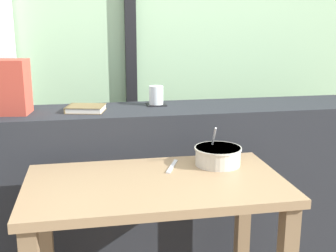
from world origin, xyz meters
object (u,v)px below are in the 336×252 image
(breakfast_table, at_px, (156,211))
(closed_book, at_px, (85,108))
(fork_utensil, at_px, (172,166))
(juice_glass, at_px, (156,96))
(soup_bowl, at_px, (218,156))
(coaster_square, at_px, (156,105))

(breakfast_table, xyz_separation_m, closed_book, (-0.26, 0.56, 0.31))
(fork_utensil, bearing_deg, juice_glass, 111.53)
(soup_bowl, bearing_deg, coaster_square, 110.09)
(breakfast_table, xyz_separation_m, juice_glass, (0.11, 0.66, 0.35))
(juice_glass, bearing_deg, soup_bowl, -69.91)
(breakfast_table, bearing_deg, soup_bowl, 25.60)
(coaster_square, relative_size, juice_glass, 1.03)
(breakfast_table, xyz_separation_m, coaster_square, (0.11, 0.66, 0.30))
(closed_book, relative_size, fork_utensil, 1.23)
(breakfast_table, distance_m, soup_bowl, 0.37)
(coaster_square, height_order, juice_glass, juice_glass)
(juice_glass, distance_m, soup_bowl, 0.58)
(breakfast_table, distance_m, juice_glass, 0.75)
(breakfast_table, height_order, coaster_square, coaster_square)
(juice_glass, xyz_separation_m, fork_utensil, (-0.01, -0.51, -0.22))
(breakfast_table, distance_m, coaster_square, 0.73)
(breakfast_table, relative_size, closed_book, 4.87)
(coaster_square, xyz_separation_m, fork_utensil, (-0.01, -0.51, -0.17))
(breakfast_table, bearing_deg, fork_utensil, 57.24)
(juice_glass, relative_size, fork_utensil, 0.57)
(coaster_square, height_order, closed_book, closed_book)
(breakfast_table, relative_size, juice_glass, 10.43)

